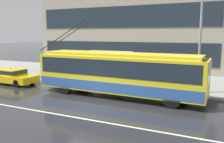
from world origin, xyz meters
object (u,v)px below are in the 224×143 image
at_px(trolleybus, 118,73).
at_px(street_lamp, 200,34).
at_px(bus_shelter, 109,59).
at_px(taxi_queued_behind_bus, 10,75).
at_px(pedestrian_approaching_curb, 157,65).
at_px(pedestrian_at_shelter, 118,70).

xyz_separation_m(trolleybus, street_lamp, (4.84, 2.55, 2.55)).
bearing_deg(trolleybus, bus_shelter, 124.03).
height_order(trolleybus, bus_shelter, trolleybus).
height_order(taxi_queued_behind_bus, street_lamp, street_lamp).
height_order(pedestrian_approaching_curb, street_lamp, street_lamp).
xyz_separation_m(trolleybus, pedestrian_at_shelter, (-1.81, 4.22, -0.50)).
bearing_deg(bus_shelter, taxi_queued_behind_bus, -152.94).
xyz_separation_m(bus_shelter, street_lamp, (7.34, -1.15, 2.08)).
height_order(trolleybus, pedestrian_at_shelter, trolleybus).
bearing_deg(street_lamp, pedestrian_at_shelter, 165.95).
bearing_deg(pedestrian_at_shelter, street_lamp, -14.05).
xyz_separation_m(taxi_queued_behind_bus, bus_shelter, (7.43, 3.79, 1.38)).
distance_m(pedestrian_approaching_curb, street_lamp, 4.35).
xyz_separation_m(bus_shelter, pedestrian_approaching_curb, (4.10, 0.39, -0.36)).
bearing_deg(trolleybus, taxi_queued_behind_bus, -179.50).
distance_m(trolleybus, taxi_queued_behind_bus, 9.97).
height_order(taxi_queued_behind_bus, pedestrian_approaching_curb, pedestrian_approaching_curb).
distance_m(taxi_queued_behind_bus, street_lamp, 15.40).
distance_m(bus_shelter, street_lamp, 7.72).
distance_m(trolleybus, pedestrian_at_shelter, 4.62).
height_order(pedestrian_at_shelter, street_lamp, street_lamp).
distance_m(trolleybus, street_lamp, 6.04).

